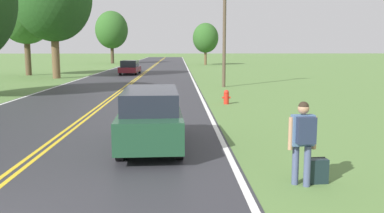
{
  "coord_description": "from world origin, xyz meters",
  "views": [
    {
      "loc": [
        3.81,
        -5.74,
        2.86
      ],
      "look_at": [
        4.27,
        7.22,
        0.98
      ],
      "focal_mm": 38.0,
      "sensor_mm": 36.0,
      "label": 1
    }
  ],
  "objects_px": {
    "hitchhiker_person": "(303,135)",
    "suitcase": "(317,171)",
    "car_dark_green_suv_approaching": "(151,117)",
    "car_maroon_sedan_mid_near": "(130,67)",
    "fire_hydrant": "(226,97)",
    "tree_right_cluster": "(25,10)",
    "tree_mid_treeline": "(206,38)",
    "tree_left_verge": "(112,30)"
  },
  "relations": [
    {
      "from": "hitchhiker_person",
      "to": "suitcase",
      "type": "height_order",
      "value": "hitchhiker_person"
    },
    {
      "from": "car_dark_green_suv_approaching",
      "to": "car_maroon_sedan_mid_near",
      "type": "bearing_deg",
      "value": -174.6
    },
    {
      "from": "fire_hydrant",
      "to": "suitcase",
      "type": "bearing_deg",
      "value": -87.78
    },
    {
      "from": "hitchhiker_person",
      "to": "tree_right_cluster",
      "type": "height_order",
      "value": "tree_right_cluster"
    },
    {
      "from": "tree_mid_treeline",
      "to": "car_dark_green_suv_approaching",
      "type": "distance_m",
      "value": 57.36
    },
    {
      "from": "suitcase",
      "to": "fire_hydrant",
      "type": "height_order",
      "value": "fire_hydrant"
    },
    {
      "from": "suitcase",
      "to": "fire_hydrant",
      "type": "bearing_deg",
      "value": -2.39
    },
    {
      "from": "tree_right_cluster",
      "to": "car_dark_green_suv_approaching",
      "type": "bearing_deg",
      "value": -64.85
    },
    {
      "from": "tree_mid_treeline",
      "to": "tree_right_cluster",
      "type": "xyz_separation_m",
      "value": [
        -20.31,
        -25.34,
        2.18
      ]
    },
    {
      "from": "hitchhiker_person",
      "to": "car_dark_green_suv_approaching",
      "type": "distance_m",
      "value": 4.85
    },
    {
      "from": "suitcase",
      "to": "tree_right_cluster",
      "type": "height_order",
      "value": "tree_right_cluster"
    },
    {
      "from": "tree_left_verge",
      "to": "tree_right_cluster",
      "type": "distance_m",
      "value": 32.47
    },
    {
      "from": "hitchhiker_person",
      "to": "tree_mid_treeline",
      "type": "height_order",
      "value": "tree_mid_treeline"
    },
    {
      "from": "tree_mid_treeline",
      "to": "car_maroon_sedan_mid_near",
      "type": "xyz_separation_m",
      "value": [
        -9.86,
        -24.18,
        -3.72
      ]
    },
    {
      "from": "hitchhiker_person",
      "to": "car_dark_green_suv_approaching",
      "type": "xyz_separation_m",
      "value": [
        -3.36,
        3.5,
        -0.19
      ]
    },
    {
      "from": "car_dark_green_suv_approaching",
      "to": "car_maroon_sedan_mid_near",
      "type": "height_order",
      "value": "car_dark_green_suv_approaching"
    },
    {
      "from": "suitcase",
      "to": "tree_left_verge",
      "type": "bearing_deg",
      "value": 7.93
    },
    {
      "from": "tree_mid_treeline",
      "to": "tree_right_cluster",
      "type": "distance_m",
      "value": 32.55
    },
    {
      "from": "tree_left_verge",
      "to": "tree_mid_treeline",
      "type": "height_order",
      "value": "tree_left_verge"
    },
    {
      "from": "suitcase",
      "to": "car_dark_green_suv_approaching",
      "type": "xyz_separation_m",
      "value": [
        -3.74,
        3.34,
        0.63
      ]
    },
    {
      "from": "hitchhiker_person",
      "to": "suitcase",
      "type": "bearing_deg",
      "value": -71.98
    },
    {
      "from": "tree_mid_treeline",
      "to": "car_maroon_sedan_mid_near",
      "type": "distance_m",
      "value": 26.37
    },
    {
      "from": "tree_left_verge",
      "to": "car_maroon_sedan_mid_near",
      "type": "distance_m",
      "value": 32.28
    },
    {
      "from": "hitchhiker_person",
      "to": "suitcase",
      "type": "relative_size",
      "value": 3.08
    },
    {
      "from": "hitchhiker_person",
      "to": "car_maroon_sedan_mid_near",
      "type": "distance_m",
      "value": 37.14
    },
    {
      "from": "tree_right_cluster",
      "to": "car_maroon_sedan_mid_near",
      "type": "height_order",
      "value": "tree_right_cluster"
    },
    {
      "from": "tree_left_verge",
      "to": "car_maroon_sedan_mid_near",
      "type": "height_order",
      "value": "tree_left_verge"
    },
    {
      "from": "hitchhiker_person",
      "to": "tree_left_verge",
      "type": "distance_m",
      "value": 69.16
    },
    {
      "from": "car_dark_green_suv_approaching",
      "to": "hitchhiker_person",
      "type": "bearing_deg",
      "value": 41.52
    },
    {
      "from": "tree_left_verge",
      "to": "tree_mid_treeline",
      "type": "distance_m",
      "value": 18.12
    },
    {
      "from": "suitcase",
      "to": "car_maroon_sedan_mid_near",
      "type": "height_order",
      "value": "car_maroon_sedan_mid_near"
    },
    {
      "from": "hitchhiker_person",
      "to": "tree_left_verge",
      "type": "relative_size",
      "value": 0.19
    },
    {
      "from": "fire_hydrant",
      "to": "tree_left_verge",
      "type": "bearing_deg",
      "value": 104.77
    },
    {
      "from": "suitcase",
      "to": "car_dark_green_suv_approaching",
      "type": "relative_size",
      "value": 0.13
    },
    {
      "from": "car_maroon_sedan_mid_near",
      "to": "tree_left_verge",
      "type": "bearing_deg",
      "value": 13.88
    },
    {
      "from": "fire_hydrant",
      "to": "tree_left_verge",
      "type": "height_order",
      "value": "tree_left_verge"
    },
    {
      "from": "hitchhiker_person",
      "to": "car_maroon_sedan_mid_near",
      "type": "relative_size",
      "value": 0.36
    },
    {
      "from": "suitcase",
      "to": "tree_mid_treeline",
      "type": "bearing_deg",
      "value": -6.24
    },
    {
      "from": "suitcase",
      "to": "fire_hydrant",
      "type": "relative_size",
      "value": 0.79
    },
    {
      "from": "car_maroon_sedan_mid_near",
      "to": "tree_right_cluster",
      "type": "bearing_deg",
      "value": 97.84
    },
    {
      "from": "fire_hydrant",
      "to": "tree_right_cluster",
      "type": "bearing_deg",
      "value": 128.63
    },
    {
      "from": "tree_left_verge",
      "to": "car_maroon_sedan_mid_near",
      "type": "relative_size",
      "value": 1.93
    }
  ]
}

